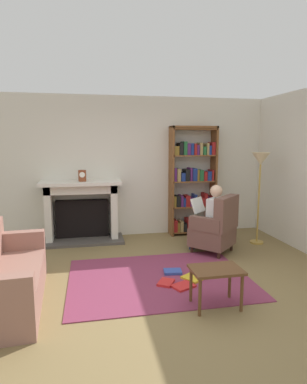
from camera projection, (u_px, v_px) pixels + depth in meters
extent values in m
plane|color=olive|center=(164.00, 288.00, 4.09)|extent=(14.00, 14.00, 0.00)
cube|color=silver|center=(135.00, 167.00, 6.36)|extent=(5.60, 0.10, 2.70)
cube|color=silver|center=(297.00, 170.00, 5.61)|extent=(0.10, 5.20, 2.70)
cube|color=#7D304B|center=(159.00, 278.00, 4.38)|extent=(2.40, 1.80, 0.01)
cube|color=#4C4742|center=(83.00, 241.00, 6.00)|extent=(1.49, 0.64, 0.05)
cube|color=black|center=(82.00, 218.00, 6.16)|extent=(0.97, 0.20, 0.70)
cube|color=silver|center=(49.00, 214.00, 5.91)|extent=(0.12, 0.44, 1.07)
cube|color=silver|center=(114.00, 211.00, 6.13)|extent=(0.12, 0.44, 1.07)
cube|color=silver|center=(81.00, 188.00, 5.95)|extent=(1.29, 0.44, 0.16)
cube|color=silver|center=(81.00, 183.00, 5.88)|extent=(1.45, 0.56, 0.06)
cylinder|color=brown|center=(82.00, 176.00, 5.84)|extent=(0.14, 0.14, 0.20)
cylinder|color=white|center=(82.00, 175.00, 5.78)|extent=(0.10, 0.01, 0.10)
cube|color=brown|center=(171.00, 182.00, 6.33)|extent=(0.04, 0.32, 2.14)
cube|color=brown|center=(214.00, 181.00, 6.50)|extent=(0.04, 0.32, 2.14)
cube|color=brown|center=(194.00, 127.00, 6.26)|extent=(0.91, 0.32, 0.04)
cube|color=brown|center=(192.00, 230.00, 6.57)|extent=(0.87, 0.32, 0.02)
cube|color=maroon|center=(174.00, 225.00, 6.47)|extent=(0.07, 0.26, 0.23)
cube|color=brown|center=(177.00, 226.00, 6.48)|extent=(0.04, 0.26, 0.18)
cube|color=#997F4C|center=(180.00, 226.00, 6.49)|extent=(0.06, 0.26, 0.21)
cube|color=black|center=(184.00, 226.00, 6.51)|extent=(0.06, 0.26, 0.17)
cube|color=maroon|center=(188.00, 224.00, 6.52)|extent=(0.08, 0.26, 0.25)
cube|color=brown|center=(192.00, 226.00, 6.54)|extent=(0.07, 0.26, 0.17)
cube|color=black|center=(194.00, 224.00, 6.55)|extent=(0.04, 0.26, 0.26)
cube|color=#1E592D|center=(197.00, 224.00, 6.56)|extent=(0.06, 0.26, 0.25)
cube|color=#997F4C|center=(200.00, 225.00, 6.58)|extent=(0.07, 0.26, 0.17)
cube|color=#997F4C|center=(204.00, 224.00, 6.59)|extent=(0.07, 0.26, 0.22)
cube|color=#997F4C|center=(207.00, 225.00, 6.60)|extent=(0.05, 0.26, 0.18)
cube|color=#4C1E59|center=(209.00, 224.00, 6.61)|extent=(0.05, 0.26, 0.20)
cube|color=brown|center=(192.00, 206.00, 6.49)|extent=(0.87, 0.32, 0.02)
cube|color=brown|center=(174.00, 201.00, 6.39)|extent=(0.04, 0.26, 0.20)
cube|color=black|center=(177.00, 201.00, 6.40)|extent=(0.08, 0.26, 0.21)
cube|color=#4C1E59|center=(181.00, 201.00, 6.42)|extent=(0.05, 0.26, 0.22)
cube|color=navy|center=(183.00, 202.00, 6.43)|extent=(0.05, 0.26, 0.17)
cube|color=maroon|center=(186.00, 200.00, 6.44)|extent=(0.09, 0.26, 0.21)
cube|color=#4C1E59|center=(191.00, 201.00, 6.46)|extent=(0.08, 0.26, 0.17)
cube|color=navy|center=(194.00, 200.00, 6.47)|extent=(0.04, 0.26, 0.23)
cube|color=#997F4C|center=(197.00, 201.00, 6.49)|extent=(0.06, 0.26, 0.17)
cube|color=maroon|center=(201.00, 201.00, 6.50)|extent=(0.08, 0.26, 0.16)
cube|color=maroon|center=(204.00, 199.00, 6.51)|extent=(0.06, 0.26, 0.25)
cube|color=#4C1E59|center=(208.00, 201.00, 6.53)|extent=(0.07, 0.26, 0.17)
cube|color=maroon|center=(211.00, 200.00, 6.54)|extent=(0.04, 0.26, 0.18)
cube|color=brown|center=(193.00, 181.00, 6.42)|extent=(0.87, 0.32, 0.02)
cube|color=#4C1E59|center=(174.00, 174.00, 6.31)|extent=(0.05, 0.26, 0.26)
cube|color=#997F4C|center=(178.00, 175.00, 6.33)|extent=(0.07, 0.26, 0.24)
cube|color=navy|center=(182.00, 177.00, 6.35)|extent=(0.08, 0.26, 0.16)
cube|color=black|center=(186.00, 175.00, 6.36)|extent=(0.08, 0.26, 0.23)
cube|color=#4C1E59|center=(190.00, 174.00, 6.37)|extent=(0.04, 0.26, 0.25)
cube|color=navy|center=(193.00, 174.00, 6.39)|extent=(0.09, 0.26, 0.24)
cube|color=brown|center=(197.00, 175.00, 6.40)|extent=(0.04, 0.26, 0.21)
cube|color=#1E592D|center=(200.00, 175.00, 6.42)|extent=(0.08, 0.26, 0.21)
cube|color=maroon|center=(204.00, 176.00, 6.43)|extent=(0.07, 0.26, 0.18)
cube|color=navy|center=(208.00, 176.00, 6.45)|extent=(0.08, 0.26, 0.18)
cube|color=maroon|center=(211.00, 175.00, 6.46)|extent=(0.04, 0.26, 0.21)
cube|color=brown|center=(193.00, 155.00, 6.34)|extent=(0.87, 0.32, 0.02)
cube|color=brown|center=(175.00, 151.00, 6.24)|extent=(0.09, 0.26, 0.17)
cube|color=black|center=(180.00, 149.00, 6.26)|extent=(0.07, 0.26, 0.24)
cube|color=#1E592D|center=(184.00, 148.00, 6.27)|extent=(0.07, 0.26, 0.26)
cube|color=#4C1E59|center=(187.00, 149.00, 6.29)|extent=(0.07, 0.26, 0.22)
cube|color=navy|center=(191.00, 149.00, 6.30)|extent=(0.05, 0.26, 0.22)
cube|color=maroon|center=(194.00, 149.00, 6.31)|extent=(0.05, 0.26, 0.22)
cube|color=#4C1E59|center=(196.00, 150.00, 6.32)|extent=(0.05, 0.26, 0.19)
cube|color=#997F4C|center=(199.00, 149.00, 6.33)|extent=(0.06, 0.26, 0.24)
cube|color=#1E592D|center=(203.00, 151.00, 6.35)|extent=(0.06, 0.26, 0.16)
cube|color=#997F4C|center=(206.00, 149.00, 6.36)|extent=(0.05, 0.26, 0.23)
cube|color=navy|center=(208.00, 150.00, 6.37)|extent=(0.05, 0.26, 0.18)
cube|color=maroon|center=(212.00, 148.00, 6.38)|extent=(0.07, 0.26, 0.25)
cube|color=brown|center=(194.00, 129.00, 6.26)|extent=(0.87, 0.32, 0.02)
cylinder|color=#331E14|center=(206.00, 242.00, 5.80)|extent=(0.05, 0.05, 0.12)
cylinder|color=#331E14|center=(192.00, 250.00, 5.39)|extent=(0.05, 0.05, 0.12)
cylinder|color=#331E14|center=(231.00, 247.00, 5.53)|extent=(0.05, 0.05, 0.12)
cylinder|color=#331E14|center=(219.00, 255.00, 5.12)|extent=(0.05, 0.05, 0.12)
cube|color=brown|center=(212.00, 236.00, 5.43)|extent=(0.88, 0.88, 0.30)
cube|color=brown|center=(226.00, 213.00, 5.23)|extent=(0.58, 0.55, 0.55)
cube|color=brown|center=(219.00, 218.00, 5.61)|extent=(0.46, 0.48, 0.22)
cube|color=brown|center=(205.00, 224.00, 5.17)|extent=(0.46, 0.48, 0.22)
cube|color=silver|center=(216.00, 213.00, 5.34)|extent=(0.37, 0.36, 0.50)
sphere|color=#D8AD8C|center=(216.00, 191.00, 5.28)|extent=(0.20, 0.20, 0.20)
cube|color=#191E3F|center=(207.00, 222.00, 5.55)|extent=(0.36, 0.37, 0.12)
cube|color=#191E3F|center=(202.00, 224.00, 5.42)|extent=(0.36, 0.37, 0.12)
cylinder|color=#191E3F|center=(196.00, 235.00, 5.70)|extent=(0.10, 0.10, 0.42)
cylinder|color=#191E3F|center=(192.00, 237.00, 5.57)|extent=(0.10, 0.10, 0.42)
cube|color=white|center=(198.00, 205.00, 5.51)|extent=(0.34, 0.32, 0.25)
cube|color=#936557|center=(9.00, 287.00, 3.67)|extent=(0.81, 1.74, 0.40)
cube|color=#936557|center=(17.00, 240.00, 4.36)|extent=(0.71, 0.21, 0.24)
cube|color=brown|center=(216.00, 270.00, 3.58)|extent=(0.56, 0.39, 0.03)
cylinder|color=brown|center=(200.00, 297.00, 3.42)|extent=(0.04, 0.04, 0.42)
cylinder|color=brown|center=(242.00, 293.00, 3.51)|extent=(0.04, 0.04, 0.42)
cylinder|color=brown|center=(191.00, 285.00, 3.71)|extent=(0.04, 0.04, 0.42)
cylinder|color=brown|center=(230.00, 281.00, 3.81)|extent=(0.04, 0.04, 0.42)
cube|color=red|center=(166.00, 283.00, 4.20)|extent=(0.28, 0.30, 0.03)
cube|color=gold|center=(192.00, 278.00, 4.34)|extent=(0.30, 0.32, 0.03)
cube|color=#334CA5|center=(173.00, 271.00, 4.55)|extent=(0.27, 0.22, 0.04)
cube|color=red|center=(183.00, 286.00, 4.10)|extent=(0.33, 0.30, 0.03)
cylinder|color=#B7933F|center=(257.00, 242.00, 5.95)|extent=(0.24, 0.24, 0.03)
cylinder|color=#B7933F|center=(258.00, 203.00, 5.84)|extent=(0.03, 0.03, 1.41)
cone|color=beige|center=(261.00, 159.00, 5.71)|extent=(0.32, 0.32, 0.22)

